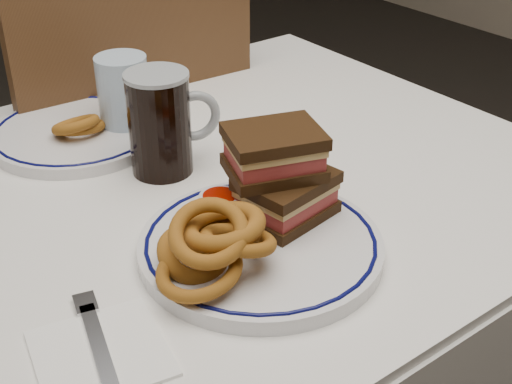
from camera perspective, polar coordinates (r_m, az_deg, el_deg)
dining_table at (r=1.04m, az=-9.16°, el=-5.92°), size 1.27×0.87×0.75m
chair_far at (r=1.53m, az=-10.62°, el=2.22°), size 0.49×0.49×0.99m
main_plate at (r=0.87m, az=0.37°, el=-4.33°), size 0.30×0.30×0.02m
reuben_sandwich at (r=0.88m, az=1.95°, el=1.44°), size 0.14×0.13×0.12m
onion_rings_main at (r=0.80m, az=-3.36°, el=-4.11°), size 0.15×0.13×0.12m
ketchup_ramekin at (r=0.90m, az=-2.90°, el=-0.99°), size 0.05×0.05×0.03m
beer_mug at (r=1.03m, az=-7.55°, el=5.56°), size 0.13×0.09×0.15m
water_glass at (r=1.16m, az=-10.54°, el=7.58°), size 0.08×0.08×0.13m
far_plate at (r=1.17m, az=-14.18°, el=4.61°), size 0.27×0.27×0.02m
onion_rings_far at (r=1.15m, az=-14.03°, el=5.15°), size 0.09×0.08×0.05m
napkin_fork at (r=0.76m, az=-12.39°, el=-12.29°), size 0.15×0.17×0.01m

